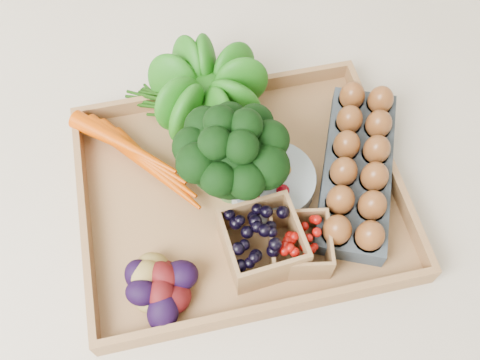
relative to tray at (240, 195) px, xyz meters
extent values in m
plane|color=beige|center=(0.00, 0.00, -0.01)|extent=(4.00, 4.00, 0.00)
cube|color=#9C6F41|center=(0.00, 0.00, 0.00)|extent=(0.55, 0.45, 0.01)
sphere|color=#17580D|center=(-0.02, 0.19, 0.08)|extent=(0.15, 0.15, 0.15)
cylinder|color=#8C9EA5|center=(0.06, 0.00, 0.03)|extent=(0.15, 0.15, 0.04)
cube|color=#3B454B|center=(0.21, -0.01, 0.03)|extent=(0.24, 0.35, 0.04)
cube|color=black|center=(0.01, -0.12, 0.05)|extent=(0.13, 0.13, 0.08)
cube|color=#7F0905|center=(0.07, -0.13, 0.04)|extent=(0.11, 0.11, 0.07)
camera|label=1|loc=(-0.10, -0.44, 0.84)|focal=40.00mm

